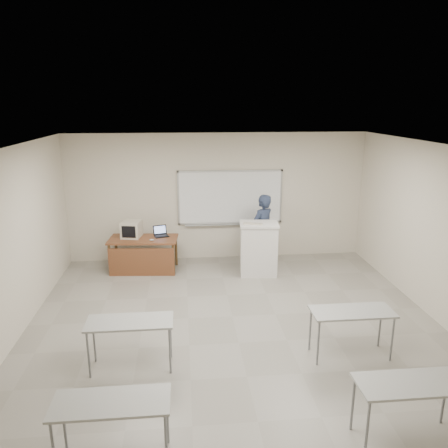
{
  "coord_description": "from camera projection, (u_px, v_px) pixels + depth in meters",
  "views": [
    {
      "loc": [
        -0.82,
        -6.07,
        3.65
      ],
      "look_at": [
        -0.02,
        2.2,
        1.34
      ],
      "focal_mm": 35.0,
      "sensor_mm": 36.0,
      "label": 1
    }
  ],
  "objects": [
    {
      "name": "presenter",
      "position": [
        262.0,
        231.0,
        9.92
      ],
      "size": [
        0.74,
        0.69,
        1.69
      ],
      "primitive_type": "imported",
      "rotation": [
        0.0,
        0.0,
        3.79
      ],
      "color": "black",
      "rests_on": "floor"
    },
    {
      "name": "instructor_desk",
      "position": [
        143.0,
        248.0,
        9.63
      ],
      "size": [
        1.5,
        0.75,
        0.75
      ],
      "rotation": [
        0.0,
        0.0,
        -0.09
      ],
      "color": "maroon",
      "rests_on": "floor"
    },
    {
      "name": "crt_monitor",
      "position": [
        132.0,
        229.0,
        9.73
      ],
      "size": [
        0.4,
        0.45,
        0.38
      ],
      "rotation": [
        0.0,
        0.0,
        -0.2
      ],
      "color": "#BCB29E",
      "rests_on": "instructor_desk"
    },
    {
      "name": "keyboard",
      "position": [
        253.0,
        224.0,
        9.27
      ],
      "size": [
        0.43,
        0.24,
        0.02
      ],
      "primitive_type": "cube",
      "rotation": [
        0.0,
        0.0,
        -0.28
      ],
      "color": "#BCB29E",
      "rests_on": "podium"
    },
    {
      "name": "whiteboard",
      "position": [
        230.0,
        198.0,
        10.32
      ],
      "size": [
        2.48,
        0.1,
        1.31
      ],
      "color": "white",
      "rests_on": "floor"
    },
    {
      "name": "floor",
      "position": [
        239.0,
        343.0,
        6.88
      ],
      "size": [
        7.0,
        8.0,
        0.01
      ],
      "primitive_type": "cube",
      "color": "gray",
      "rests_on": "ground"
    },
    {
      "name": "student_desks",
      "position": [
        253.0,
        352.0,
        5.41
      ],
      "size": [
        4.4,
        2.2,
        0.73
      ],
      "color": "#999A95",
      "rests_on": "floor"
    },
    {
      "name": "mouse",
      "position": [
        152.0,
        240.0,
        9.51
      ],
      "size": [
        0.11,
        0.09,
        0.04
      ],
      "primitive_type": "ellipsoid",
      "rotation": [
        0.0,
        0.0,
        -0.31
      ],
      "color": "silver",
      "rests_on": "instructor_desk"
    },
    {
      "name": "laptop",
      "position": [
        162.0,
        233.0,
        9.85
      ],
      "size": [
        0.31,
        0.28,
        0.23
      ],
      "rotation": [
        0.0,
        0.0,
        0.29
      ],
      "color": "black",
      "rests_on": "instructor_desk"
    },
    {
      "name": "podium",
      "position": [
        259.0,
        249.0,
        9.52
      ],
      "size": [
        0.82,
        0.6,
        1.16
      ],
      "rotation": [
        0.0,
        0.0,
        -0.1
      ],
      "color": "white",
      "rests_on": "floor"
    }
  ]
}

